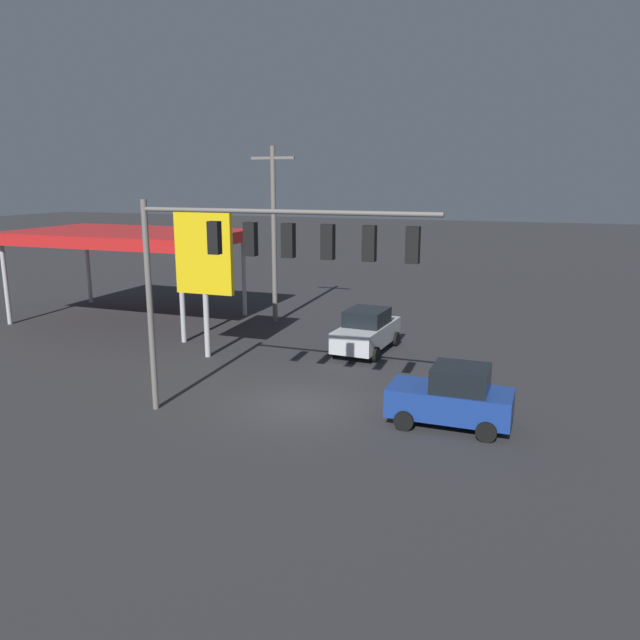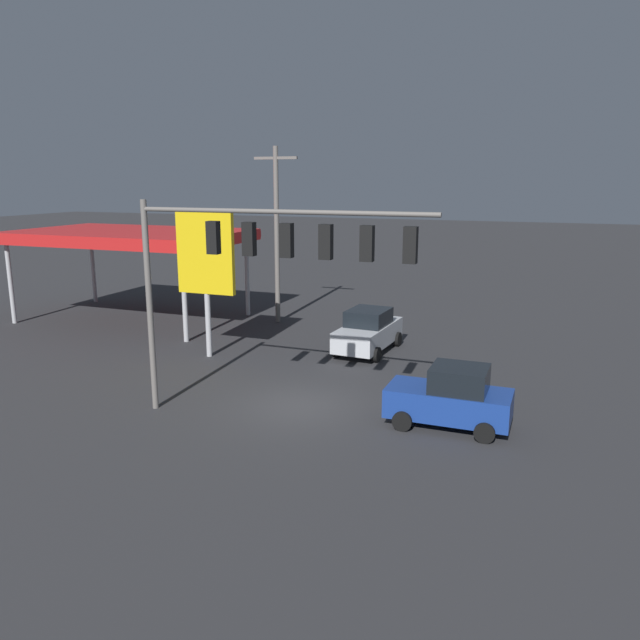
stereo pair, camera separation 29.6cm
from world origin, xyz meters
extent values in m
plane|color=#2D2D30|center=(0.00, 0.00, 0.00)|extent=(200.00, 200.00, 0.00)
cylinder|color=slate|center=(4.44, 1.97, 3.47)|extent=(0.20, 0.20, 6.95)
cylinder|color=slate|center=(-0.26, 1.97, 6.65)|extent=(9.39, 0.14, 0.14)
cube|color=black|center=(1.95, 1.97, 5.83)|extent=(0.36, 0.28, 1.00)
sphere|color=#FF4141|center=(1.95, 1.79, 6.13)|extent=(0.22, 0.22, 0.22)
sphere|color=#392305|center=(1.95, 1.79, 5.83)|extent=(0.22, 0.22, 0.22)
sphere|color=black|center=(1.95, 1.79, 5.53)|extent=(0.22, 0.22, 0.22)
cube|color=black|center=(0.73, 1.97, 5.83)|extent=(0.36, 0.28, 1.00)
sphere|color=#FF4141|center=(0.73, 1.79, 6.13)|extent=(0.22, 0.22, 0.22)
sphere|color=#392305|center=(0.73, 1.79, 5.83)|extent=(0.22, 0.22, 0.22)
sphere|color=black|center=(0.73, 1.79, 5.53)|extent=(0.22, 0.22, 0.22)
cube|color=black|center=(-0.49, 1.97, 5.83)|extent=(0.36, 0.28, 1.00)
sphere|color=#FF4141|center=(-0.49, 1.79, 6.13)|extent=(0.22, 0.22, 0.22)
sphere|color=#392305|center=(-0.49, 1.79, 5.83)|extent=(0.22, 0.22, 0.22)
sphere|color=black|center=(-0.49, 1.79, 5.53)|extent=(0.22, 0.22, 0.22)
cube|color=black|center=(-1.71, 1.97, 5.83)|extent=(0.36, 0.28, 1.00)
sphere|color=#FF4141|center=(-1.71, 1.79, 6.13)|extent=(0.22, 0.22, 0.22)
sphere|color=#392305|center=(-1.71, 1.79, 5.83)|extent=(0.22, 0.22, 0.22)
sphere|color=black|center=(-1.71, 1.79, 5.53)|extent=(0.22, 0.22, 0.22)
cube|color=black|center=(-2.93, 1.97, 5.83)|extent=(0.36, 0.28, 1.00)
sphere|color=#FF4141|center=(-2.93, 1.79, 6.13)|extent=(0.22, 0.22, 0.22)
sphere|color=#392305|center=(-2.93, 1.79, 5.83)|extent=(0.22, 0.22, 0.22)
sphere|color=black|center=(-2.93, 1.79, 5.53)|extent=(0.22, 0.22, 0.22)
cube|color=black|center=(-4.15, 1.97, 5.83)|extent=(0.36, 0.28, 1.00)
sphere|color=#FF4141|center=(-4.15, 1.79, 6.13)|extent=(0.22, 0.22, 0.22)
sphere|color=#392305|center=(-4.15, 1.79, 5.83)|extent=(0.22, 0.22, 0.22)
sphere|color=black|center=(-4.15, 1.79, 5.53)|extent=(0.22, 0.22, 0.22)
cylinder|color=slate|center=(6.05, -11.35, 4.61)|extent=(0.26, 0.26, 9.22)
cube|color=slate|center=(6.05, -11.35, 8.62)|extent=(2.40, 0.14, 0.14)
cube|color=red|center=(13.77, -9.14, 4.57)|extent=(11.98, 7.53, 0.60)
cube|color=red|center=(13.77, -12.93, 4.57)|extent=(11.98, 0.06, 0.36)
cylinder|color=#B7B7BC|center=(8.38, -12.31, 2.13)|extent=(0.24, 0.24, 4.27)
cylinder|color=#B7B7BC|center=(19.16, -12.31, 2.13)|extent=(0.24, 0.24, 4.27)
cylinder|color=#B7B7BC|center=(8.38, -5.98, 2.13)|extent=(0.24, 0.24, 4.27)
cylinder|color=#B7B7BC|center=(19.16, -5.98, 2.13)|extent=(0.24, 0.24, 4.27)
cylinder|color=#B7B7BC|center=(6.03, -4.17, 3.19)|extent=(0.24, 0.24, 6.38)
cube|color=yellow|center=(6.03, -4.17, 4.58)|extent=(2.66, 0.24, 3.59)
cube|color=black|center=(6.03, -4.30, 4.58)|extent=(1.86, 0.04, 1.26)
cube|color=navy|center=(-5.07, 0.02, 0.76)|extent=(3.81, 1.73, 0.90)
cube|color=black|center=(-5.37, 0.02, 1.59)|extent=(1.71, 1.58, 0.76)
cylinder|color=black|center=(-3.82, 0.88, 0.31)|extent=(0.62, 0.22, 0.62)
cylinder|color=black|center=(-3.84, -0.86, 0.31)|extent=(0.62, 0.22, 0.62)
cylinder|color=black|center=(-6.29, 0.89, 0.31)|extent=(0.62, 0.22, 0.62)
cylinder|color=black|center=(-6.31, -0.85, 0.31)|extent=(0.62, 0.22, 0.62)
cube|color=silver|center=(-0.22, -7.41, 0.78)|extent=(2.09, 4.51, 0.90)
cube|color=black|center=(-0.22, -7.41, 1.58)|extent=(1.78, 2.10, 0.70)
cylinder|color=black|center=(-1.05, -5.92, 0.33)|extent=(0.26, 0.67, 0.66)
cylinder|color=black|center=(0.79, -6.04, 0.33)|extent=(0.26, 0.67, 0.66)
cylinder|color=black|center=(-1.24, -8.77, 0.33)|extent=(0.26, 0.67, 0.66)
cylinder|color=black|center=(0.60, -8.90, 0.33)|extent=(0.26, 0.67, 0.66)
camera|label=1|loc=(-7.67, 18.67, 7.58)|focal=35.00mm
camera|label=2|loc=(-7.94, 18.56, 7.58)|focal=35.00mm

